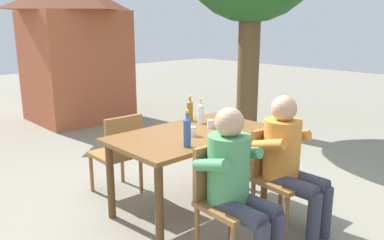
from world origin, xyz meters
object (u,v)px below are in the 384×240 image
object	(u,v)px
brick_kiosk	(76,48)
bottle_blue	(187,131)
bottle_clear	(201,113)
backpack_by_near_side	(240,149)
cup_glass	(211,124)
cup_white	(192,131)
chair_near_left	(225,195)
person_in_white_shirt	(236,178)
bottle_amber	(190,110)
dining_table	(192,143)
chair_far_left	(119,150)
person_in_plaid_shirt	(289,157)
chair_near_right	(278,172)

from	to	relation	value
brick_kiosk	bottle_blue	bearing A→B (deg)	-106.33
bottle_clear	backpack_by_near_side	distance (m)	1.16
bottle_clear	cup_glass	world-z (taller)	bottle_clear
cup_white	brick_kiosk	world-z (taller)	brick_kiosk
chair_near_left	person_in_white_shirt	world-z (taller)	person_in_white_shirt
bottle_amber	chair_near_left	bearing A→B (deg)	-120.44
cup_white	cup_glass	world-z (taller)	cup_white
dining_table	bottle_clear	world-z (taller)	bottle_clear
bottle_amber	chair_far_left	bearing A→B (deg)	148.82
brick_kiosk	bottle_amber	bearing A→B (deg)	-100.12
chair_far_left	chair_near_left	bearing A→B (deg)	-89.75
person_in_white_shirt	chair_near_left	bearing A→B (deg)	88.29
bottle_blue	cup_glass	xyz separation A→B (m)	(0.58, 0.29, -0.10)
dining_table	bottle_clear	xyz separation A→B (m)	(0.30, 0.19, 0.21)
chair_far_left	bottle_amber	bearing A→B (deg)	-31.18
person_in_plaid_shirt	cup_white	xyz separation A→B (m)	(-0.42, 0.77, 0.15)
cup_white	chair_far_left	bearing A→B (deg)	108.55
bottle_clear	cup_glass	size ratio (longest dim) A/B	3.19
chair_far_left	person_in_plaid_shirt	distance (m)	1.74
person_in_white_shirt	bottle_clear	distance (m)	1.24
chair_near_right	person_in_white_shirt	size ratio (longest dim) A/B	0.74
bottle_amber	person_in_plaid_shirt	bearing A→B (deg)	-87.60
bottle_amber	cup_glass	xyz separation A→B (m)	(-0.05, -0.35, -0.08)
chair_far_left	brick_kiosk	world-z (taller)	brick_kiosk
person_in_plaid_shirt	cup_white	bearing A→B (deg)	118.69
person_in_white_shirt	cup_white	size ratio (longest dim) A/B	14.14
person_in_white_shirt	bottle_clear	xyz separation A→B (m)	(0.64, 1.04, 0.22)
bottle_clear	dining_table	bearing A→B (deg)	-147.79
chair_near_right	person_in_plaid_shirt	distance (m)	0.20
chair_near_left	bottle_amber	world-z (taller)	bottle_amber
chair_near_left	person_in_white_shirt	size ratio (longest dim) A/B	0.74
bottle_blue	backpack_by_near_side	bearing A→B (deg)	24.69
cup_white	dining_table	bearing A→B (deg)	46.55
chair_far_left	cup_white	distance (m)	0.92
person_in_white_shirt	bottle_amber	distance (m)	1.38
bottle_amber	brick_kiosk	size ratio (longest dim) A/B	0.11
dining_table	chair_near_left	distance (m)	0.83
chair_near_left	chair_near_right	size ratio (longest dim) A/B	1.00
person_in_white_shirt	bottle_amber	world-z (taller)	person_in_white_shirt
chair_far_left	cup_glass	bearing A→B (deg)	-51.44
bottle_blue	backpack_by_near_side	distance (m)	1.85
chair_near_left	bottle_blue	world-z (taller)	bottle_blue
cup_white	cup_glass	distance (m)	0.33
person_in_plaid_shirt	cup_white	size ratio (longest dim) A/B	14.14
backpack_by_near_side	bottle_clear	bearing A→B (deg)	-165.90
dining_table	chair_near_left	xyz separation A→B (m)	(-0.34, -0.74, -0.18)
person_in_plaid_shirt	dining_table	bearing A→B (deg)	112.20
chair_far_left	dining_table	bearing A→B (deg)	-64.70
dining_table	brick_kiosk	world-z (taller)	brick_kiosk
chair_near_right	bottle_amber	bearing A→B (deg)	93.06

